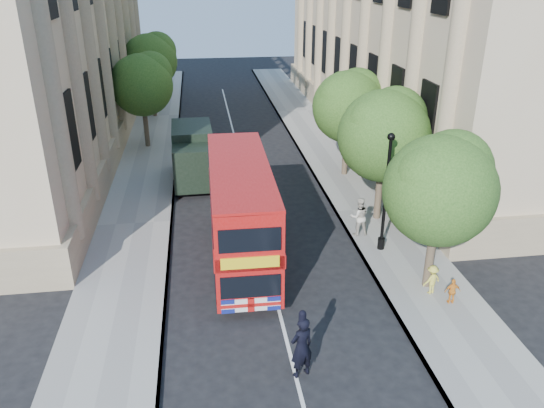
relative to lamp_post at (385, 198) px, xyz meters
name	(u,v)px	position (x,y,z in m)	size (l,w,h in m)	color
ground	(290,353)	(-5.00, -6.00, -2.51)	(120.00, 120.00, 0.00)	black
pavement_right	(369,210)	(0.75, 4.00, -2.45)	(3.50, 80.00, 0.12)	gray
pavement_left	(135,224)	(-10.75, 4.00, -2.45)	(3.50, 80.00, 0.12)	gray
building_right	(430,2)	(8.80, 18.00, 6.49)	(12.00, 38.00, 18.00)	tan
building_left	(10,5)	(-18.80, 18.00, 6.49)	(12.00, 38.00, 18.00)	tan
tree_right_near	(441,184)	(0.84, -2.97, 1.74)	(4.00, 4.00, 6.08)	#473828
tree_right_mid	(385,131)	(0.84, 3.03, 1.93)	(4.20, 4.20, 6.37)	#473828
tree_right_far	(349,103)	(0.84, 9.03, 1.80)	(4.00, 4.00, 6.15)	#473828
tree_left_far	(142,81)	(-10.96, 16.03, 1.93)	(4.00, 4.00, 6.30)	#473828
tree_left_back	(150,58)	(-10.96, 24.03, 2.20)	(4.20, 4.20, 6.65)	#473828
lamp_post	(385,198)	(0.00, 0.00, 0.00)	(0.32, 0.32, 5.16)	black
double_decker_bus	(241,210)	(-5.99, 0.20, -0.26)	(2.49, 8.86, 4.07)	#AD0E0C
box_van	(193,157)	(-7.90, 9.23, -1.01)	(2.34, 5.43, 3.07)	black
police_constable	(302,347)	(-4.84, -7.01, -1.48)	(0.75, 0.49, 2.06)	black
woman_pedestrian	(359,217)	(-0.60, 1.43, -1.50)	(0.86, 0.67, 1.77)	beige
child_a	(452,291)	(1.20, -4.26, -1.90)	(0.58, 0.24, 0.99)	orange
child_b	(432,280)	(0.73, -3.53, -1.82)	(0.74, 0.42, 1.14)	#D3C948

